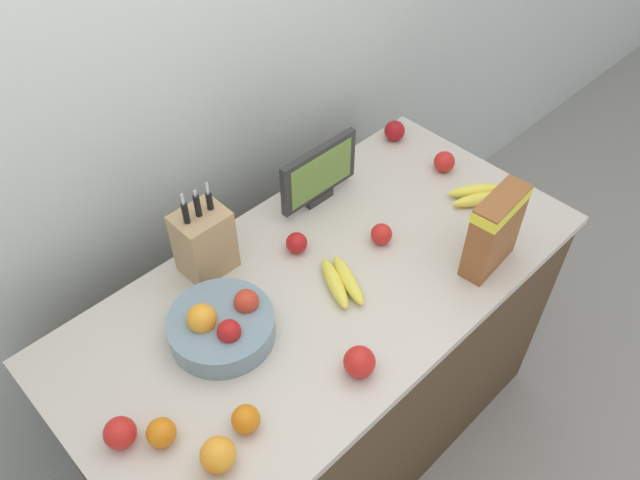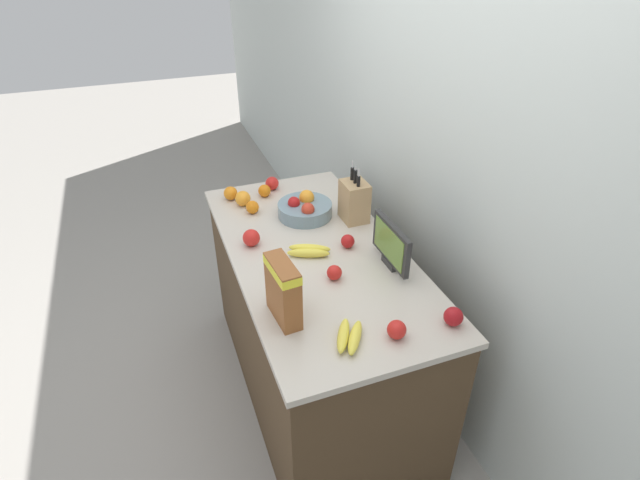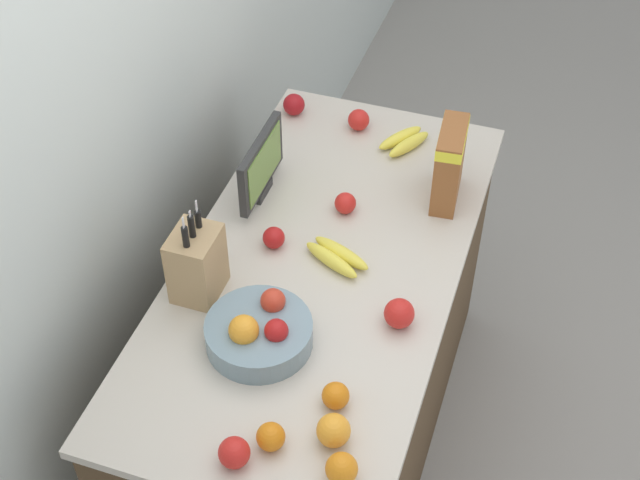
# 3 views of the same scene
# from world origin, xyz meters

# --- Properties ---
(ground_plane) EXTENTS (14.00, 14.00, 0.00)m
(ground_plane) POSITION_xyz_m (0.00, 0.00, 0.00)
(ground_plane) COLOR gray
(wall_back) EXTENTS (9.00, 0.06, 2.60)m
(wall_back) POSITION_xyz_m (0.00, 0.61, 1.30)
(wall_back) COLOR silver
(wall_back) RESTS_ON ground_plane
(counter) EXTENTS (1.60, 0.79, 0.92)m
(counter) POSITION_xyz_m (0.00, 0.00, 0.46)
(counter) COLOR #4C3823
(counter) RESTS_ON ground_plane
(knife_block) EXTENTS (0.15, 0.12, 0.31)m
(knife_block) POSITION_xyz_m (-0.21, 0.29, 1.03)
(knife_block) COLOR tan
(knife_block) RESTS_ON counter
(small_monitor) EXTENTS (0.30, 0.03, 0.21)m
(small_monitor) POSITION_xyz_m (0.23, 0.27, 1.04)
(small_monitor) COLOR #2D2D2D
(small_monitor) RESTS_ON counter
(cereal_box) EXTENTS (0.21, 0.09, 0.26)m
(cereal_box) POSITION_xyz_m (0.40, -0.28, 1.06)
(cereal_box) COLOR brown
(cereal_box) RESTS_ON counter
(fruit_bowl) EXTENTS (0.28, 0.28, 0.13)m
(fruit_bowl) POSITION_xyz_m (-0.33, 0.06, 0.96)
(fruit_bowl) COLOR gray
(fruit_bowl) RESTS_ON counter
(banana_bunch_left) EXTENTS (0.16, 0.22, 0.04)m
(banana_bunch_left) POSITION_xyz_m (0.02, -0.04, 0.94)
(banana_bunch_left) COLOR yellow
(banana_bunch_left) RESTS_ON counter
(banana_bunch_right) EXTENTS (0.20, 0.17, 0.04)m
(banana_bunch_right) POSITION_xyz_m (0.61, -0.09, 0.94)
(banana_bunch_right) COLOR yellow
(banana_bunch_right) RESTS_ON counter
(apple_front) EXTENTS (0.08, 0.08, 0.08)m
(apple_front) POSITION_xyz_m (0.66, 0.32, 0.96)
(apple_front) COLOR #A31419
(apple_front) RESTS_ON counter
(apple_near_bananas) EXTENTS (0.08, 0.08, 0.08)m
(apple_near_bananas) POSITION_xyz_m (-0.69, -0.02, 0.96)
(apple_near_bananas) COLOR red
(apple_near_bananas) RESTS_ON counter
(apple_rear) EXTENTS (0.08, 0.08, 0.08)m
(apple_rear) POSITION_xyz_m (-0.15, -0.27, 0.96)
(apple_rear) COLOR red
(apple_rear) RESTS_ON counter
(apple_by_knife_block) EXTENTS (0.07, 0.07, 0.07)m
(apple_by_knife_block) POSITION_xyz_m (0.02, 0.15, 0.95)
(apple_by_knife_block) COLOR red
(apple_by_knife_block) RESTS_ON counter
(apple_leftmost) EXTENTS (0.07, 0.07, 0.07)m
(apple_leftmost) POSITION_xyz_m (0.23, 0.00, 0.95)
(apple_leftmost) COLOR red
(apple_leftmost) RESTS_ON counter
(apple_middle) EXTENTS (0.07, 0.07, 0.07)m
(apple_middle) POSITION_xyz_m (0.65, 0.08, 0.96)
(apple_middle) COLOR red
(apple_middle) RESTS_ON counter
(orange_front_right) EXTENTS (0.07, 0.07, 0.07)m
(orange_front_right) POSITION_xyz_m (-0.46, -0.19, 0.96)
(orange_front_right) COLOR orange
(orange_front_right) RESTS_ON counter
(orange_mid_left) EXTENTS (0.07, 0.07, 0.07)m
(orange_mid_left) POSITION_xyz_m (-0.62, -0.08, 0.96)
(orange_mid_left) COLOR orange
(orange_mid_left) RESTS_ON counter
(orange_by_cereal) EXTENTS (0.08, 0.08, 0.08)m
(orange_by_cereal) POSITION_xyz_m (-0.56, -0.22, 0.96)
(orange_by_cereal) COLOR orange
(orange_by_cereal) RESTS_ON counter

